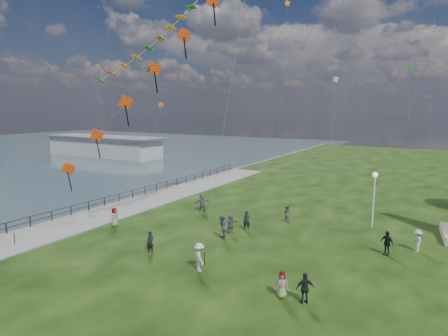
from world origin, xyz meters
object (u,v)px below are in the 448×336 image
Objects in this scene: pier_pavilion at (104,146)px; person_5 at (202,203)px; person_0 at (150,242)px; person_4 at (282,285)px; person_7 at (287,214)px; person_9 at (387,243)px; person_10 at (114,217)px; person_3 at (305,288)px; person_8 at (418,241)px; person_6 at (247,221)px; person_1 at (222,227)px; person_2 at (199,257)px; lamppost at (374,188)px; person_11 at (231,223)px.

pier_pavilion reaches higher than person_5.
person_4 is (10.18, -1.28, -0.04)m from person_0.
person_5 is at bearing 28.91° from person_7.
person_7 is 9.41m from person_9.
person_0 is at bearing -127.38° from person_10.
person_3 reaches higher than person_8.
person_10 is at bearing -179.68° from person_6.
person_2 is (1.67, -5.56, -0.07)m from person_1.
person_2 is 12.86m from person_9.
person_3 is 14.18m from person_7.
lamppost is 3.05× the size of person_8.
person_5 is (45.37, -28.54, -0.91)m from pier_pavilion.
person_8 is (12.41, 1.89, -0.03)m from person_6.
person_1 is 1.16× the size of person_3.
person_5 is 6.80m from person_6.
person_2 is 8.54m from person_6.
person_6 is 11.21m from person_10.
person_9 is 1.05× the size of person_10.
person_6 is 1.09× the size of person_7.
pier_pavilion reaches higher than person_2.
person_9 is at bearing -56.46° from person_8.
lamppost is 12.28m from person_11.
person_3 is 18.55m from person_10.
person_3 is 0.88× the size of person_5.
lamppost is at bearing -81.69° from person_2.
person_6 is (-7.93, 9.00, -0.01)m from person_3.
person_7 is at bearing 37.53° from person_6.
person_5 is (-7.27, 11.23, 0.05)m from person_2.
pier_pavilion is at bearing 157.19° from lamppost.
person_1 is at bearing -101.09° from person_5.
person_1 is 9.56m from person_4.
person_1 is at bearing -126.80° from person_6.
person_11 is (-8.74, 7.75, -0.03)m from person_3.
person_9 reaches higher than person_6.
person_6 is (-1.06, 8.47, -0.07)m from person_2.
person_9 is (16.85, -2.65, -0.08)m from person_5.
lamppost is 7.56m from person_7.
person_1 is (2.87, 4.88, 0.17)m from person_0.
person_9 is (8.62, -3.77, 0.11)m from person_7.
person_8 is 23.51m from person_10.
person_3 is at bearing -33.88° from person_8.
pier_pavilion reaches higher than person_3.
person_11 is (-0.81, -1.25, -0.02)m from person_6.
pier_pavilion is 60.22m from person_7.
person_8 is (11.35, 10.36, -0.10)m from person_2.
person_10 is (41.44, -36.09, -1.03)m from pier_pavilion.
person_5 is at bearing -159.55° from person_9.
person_5 is (-12.91, 11.84, 0.19)m from person_4.
person_4 is at bearing -97.98° from lamppost.
person_0 is 1.00× the size of person_8.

